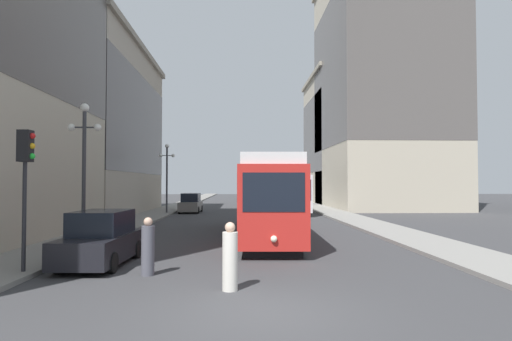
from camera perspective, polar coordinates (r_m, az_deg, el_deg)
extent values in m
plane|color=#38383A|center=(9.61, 0.82, -18.39)|extent=(200.00, 200.00, 0.00)
cube|color=gray|center=(49.83, -10.69, -4.78)|extent=(2.89, 120.00, 0.15)
cube|color=gray|center=(49.98, 7.68, -4.78)|extent=(2.89, 120.00, 0.15)
cube|color=black|center=(22.48, 1.56, -8.32)|extent=(2.64, 13.36, 0.35)
cube|color=red|center=(22.35, 1.56, -3.92)|extent=(3.06, 14.53, 3.10)
cube|color=black|center=(22.34, 1.56, -2.13)|extent=(3.08, 13.95, 1.08)
cube|color=silver|center=(22.35, 1.56, 0.62)|extent=(2.85, 14.24, 0.44)
cube|color=black|center=(15.14, 2.38, -2.91)|extent=(2.21, 0.15, 1.40)
sphere|color=#F2EACC|center=(15.19, 2.40, -9.12)|extent=(0.24, 0.24, 0.24)
cube|color=black|center=(40.57, 4.61, -5.37)|extent=(2.45, 10.86, 0.35)
cube|color=silver|center=(40.50, 4.61, -2.93)|extent=(2.86, 11.81, 3.10)
cube|color=black|center=(40.49, 4.61, -2.16)|extent=(2.87, 11.34, 1.30)
cube|color=black|center=(34.67, 5.48, -2.62)|extent=(2.31, 0.14, 1.71)
cylinder|color=black|center=(14.71, -25.06, -11.09)|extent=(0.21, 0.65, 0.64)
cylinder|color=black|center=(17.13, -21.19, -9.79)|extent=(0.21, 0.65, 0.64)
cylinder|color=black|center=(14.08, -18.63, -11.60)|extent=(0.21, 0.65, 0.64)
cylinder|color=black|center=(16.59, -15.60, -10.11)|extent=(0.21, 0.65, 0.64)
cube|color=black|center=(15.55, -20.03, -9.59)|extent=(1.97, 4.36, 0.84)
cube|color=black|center=(15.56, -19.86, -6.55)|extent=(1.68, 2.42, 0.80)
cylinder|color=black|center=(39.69, -10.21, -5.22)|extent=(0.20, 0.64, 0.64)
cylinder|color=black|center=(42.28, -9.61, -5.00)|extent=(0.20, 0.64, 0.64)
cylinder|color=black|center=(39.44, -7.75, -5.25)|extent=(0.20, 0.64, 0.64)
cylinder|color=black|center=(42.05, -7.30, -5.03)|extent=(0.20, 0.64, 0.64)
cube|color=slate|center=(40.84, -8.71, -4.73)|extent=(1.90, 4.29, 0.84)
cube|color=black|center=(40.91, -8.68, -3.58)|extent=(1.64, 2.37, 0.80)
cylinder|color=#4C4C56|center=(13.40, -14.24, -10.32)|extent=(0.39, 0.39, 1.48)
sphere|color=tan|center=(13.30, -14.21, -6.65)|extent=(0.26, 0.26, 0.26)
cylinder|color=beige|center=(11.24, -3.50, -12.00)|extent=(0.39, 0.39, 1.50)
sphere|color=tan|center=(11.12, -3.49, -7.58)|extent=(0.27, 0.27, 0.27)
cylinder|color=#232328|center=(14.46, -28.53, -3.53)|extent=(0.12, 0.12, 4.20)
cube|color=black|center=(14.49, -28.43, 2.90)|extent=(0.36, 0.36, 0.95)
sphere|color=red|center=(14.43, -27.70, 4.12)|extent=(0.18, 0.18, 0.18)
sphere|color=gold|center=(14.40, -27.72, 2.92)|extent=(0.18, 0.18, 0.18)
sphere|color=green|center=(14.38, -27.74, 1.71)|extent=(0.18, 0.18, 0.18)
cylinder|color=#333338|center=(19.43, -22.00, -0.94)|extent=(0.16, 0.16, 5.66)
sphere|color=white|center=(19.69, -21.90, 7.79)|extent=(0.36, 0.36, 0.36)
sphere|color=white|center=(19.77, -23.44, 5.31)|extent=(0.31, 0.31, 0.31)
sphere|color=white|center=(19.39, -20.40, 5.41)|extent=(0.31, 0.31, 0.31)
cube|color=#333338|center=(19.57, -21.93, 5.36)|extent=(1.10, 0.06, 0.06)
cylinder|color=#333338|center=(39.01, -11.82, -1.26)|extent=(0.16, 0.16, 5.79)
sphere|color=white|center=(39.15, -11.79, 3.22)|extent=(0.36, 0.36, 0.36)
sphere|color=white|center=(39.19, -12.59, 1.96)|extent=(0.31, 0.31, 0.31)
sphere|color=white|center=(39.00, -11.00, 1.97)|extent=(0.31, 0.31, 0.31)
cube|color=#333338|center=(39.09, -11.80, 1.97)|extent=(1.10, 0.06, 0.06)
cube|color=#A89E8E|center=(41.63, -23.99, 4.71)|extent=(13.19, 19.79, 14.62)
cube|color=#544F4E|center=(41.71, -23.98, 5.71)|extent=(13.23, 19.83, 8.77)
cube|color=gray|center=(43.11, -23.87, 14.75)|extent=(13.79, 20.39, 0.50)
cube|color=#B2A893|center=(61.31, 13.01, 3.77)|extent=(12.03, 14.90, 17.15)
cube|color=#595451|center=(61.40, 13.01, 4.56)|extent=(12.07, 14.94, 10.29)
cube|color=gray|center=(62.76, 12.96, 11.81)|extent=(12.63, 15.50, 0.50)
cube|color=#B2A893|center=(51.50, 16.40, 10.46)|extent=(12.30, 17.39, 27.13)
cube|color=#595451|center=(51.80, 16.39, 11.93)|extent=(12.34, 17.43, 16.28)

